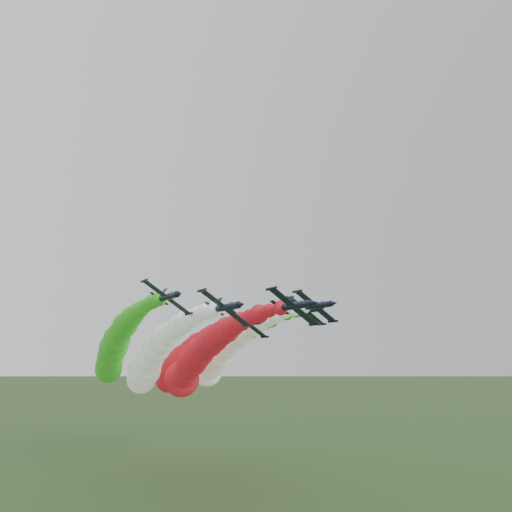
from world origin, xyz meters
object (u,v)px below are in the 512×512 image
object	(u,v)px
jet_lead	(196,360)
jet_inner_left	(151,360)
jet_outer_left	(115,349)
jet_trail	(179,364)
jet_inner_right	(221,355)
jet_outer_right	(223,354)

from	to	relation	value
jet_lead	jet_inner_left	world-z (taller)	jet_lead
jet_outer_left	jet_trail	distance (m)	26.62
jet_inner_right	jet_outer_right	size ratio (longest dim) A/B	1.01
jet_inner_left	jet_outer_left	distance (m)	11.76
jet_inner_left	jet_inner_right	world-z (taller)	jet_inner_right
jet_lead	jet_inner_left	size ratio (longest dim) A/B	1.01
jet_inner_left	jet_outer_left	size ratio (longest dim) A/B	1.00
jet_inner_left	jet_outer_right	bearing A→B (deg)	24.89
jet_outer_left	jet_outer_right	distance (m)	35.57
jet_trail	jet_inner_right	bearing A→B (deg)	-68.50
jet_outer_right	jet_trail	world-z (taller)	jet_outer_right
jet_lead	jet_inner_right	world-z (taller)	jet_inner_right
jet_inner_right	jet_outer_right	xyz separation A→B (m)	(5.21, 9.02, 0.57)
jet_inner_left	jet_trail	xyz separation A→B (m)	(16.63, 20.09, -1.04)
jet_inner_left	jet_inner_right	xyz separation A→B (m)	(22.95, 4.05, 1.41)
jet_lead	jet_trail	size ratio (longest dim) A/B	1.01
jet_lead	jet_inner_left	xyz separation A→B (m)	(-9.20, 8.22, -0.07)
jet_outer_right	jet_trail	size ratio (longest dim) A/B	0.99
jet_lead	jet_trail	world-z (taller)	jet_lead
jet_lead	jet_outer_right	bearing A→B (deg)	48.32
jet_lead	jet_inner_right	size ratio (longest dim) A/B	1.01
jet_lead	jet_trail	distance (m)	29.29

